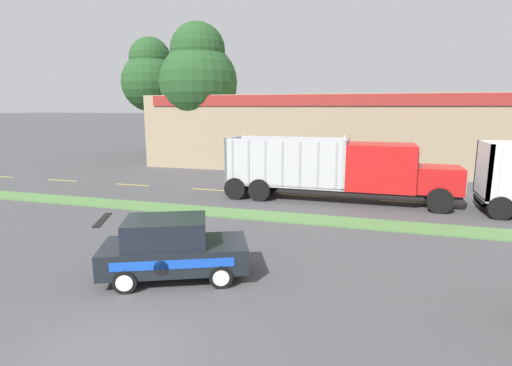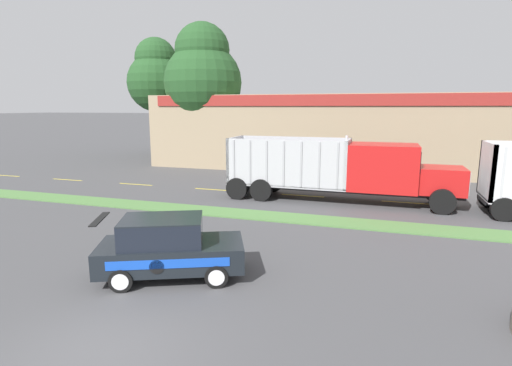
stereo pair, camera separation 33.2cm
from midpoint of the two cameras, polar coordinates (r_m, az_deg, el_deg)
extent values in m
plane|color=#474749|center=(9.20, -20.25, -21.66)|extent=(600.00, 600.00, 0.00)
cube|color=#517F42|center=(18.10, 1.00, -4.64)|extent=(120.00, 1.54, 0.06)
cube|color=yellow|center=(33.75, -31.83, 0.90)|extent=(2.40, 0.14, 0.01)
cube|color=yellow|center=(29.87, -25.07, 0.43)|extent=(2.40, 0.14, 0.01)
cube|color=yellow|center=(26.52, -16.46, -0.18)|extent=(2.40, 0.14, 0.01)
cube|color=yellow|center=(23.93, -5.69, -0.94)|extent=(2.40, 0.14, 0.01)
cube|color=yellow|center=(22.37, 7.11, -1.79)|extent=(2.40, 0.14, 0.01)
cube|color=yellow|center=(22.06, 21.04, -2.62)|extent=(2.40, 0.14, 0.01)
cube|color=silver|center=(21.13, 30.49, 1.61)|extent=(0.16, 2.56, 2.52)
cube|color=#BCBCC1|center=(19.96, 32.24, 0.99)|extent=(0.10, 0.04, 2.40)
cylinder|color=black|center=(20.31, 32.27, -3.20)|extent=(1.04, 0.30, 1.04)
cylinder|color=black|center=(22.70, 30.74, -1.73)|extent=(1.04, 0.30, 1.04)
cube|color=black|center=(21.25, 12.26, -0.79)|extent=(11.70, 1.33, 0.18)
cube|color=red|center=(21.22, 25.29, 0.38)|extent=(2.13, 1.98, 1.26)
cube|color=#B7B7BC|center=(21.40, 28.19, 0.20)|extent=(0.06, 1.69, 1.07)
cube|color=red|center=(20.95, 18.06, 2.18)|extent=(3.28, 2.42, 2.28)
cube|color=black|center=(20.98, 22.66, 3.00)|extent=(0.04, 2.06, 1.03)
cylinder|color=silver|center=(20.14, 13.23, 4.38)|extent=(0.14, 0.14, 1.59)
cube|color=#B7B7BC|center=(21.63, 5.14, 0.02)|extent=(6.29, 2.42, 0.12)
cube|color=#B7B7BC|center=(20.99, 13.38, 2.78)|extent=(0.16, 2.42, 2.41)
cube|color=#B7B7BC|center=(22.30, -2.53, 3.51)|extent=(0.16, 2.42, 2.41)
cube|color=#B7B7BC|center=(20.35, 4.49, 2.79)|extent=(6.29, 0.16, 2.41)
cube|color=#B7B7BC|center=(22.53, 5.82, 3.54)|extent=(6.29, 0.16, 2.41)
cube|color=#A3A3A8|center=(21.03, -2.74, 3.07)|extent=(0.10, 0.04, 2.29)
cube|color=#A3A3A8|center=(20.74, -0.42, 2.97)|extent=(0.10, 0.04, 2.29)
cube|color=#A3A3A8|center=(20.48, 1.98, 2.87)|extent=(0.10, 0.04, 2.29)
cube|color=#A3A3A8|center=(20.25, 4.42, 2.75)|extent=(0.10, 0.04, 2.29)
cube|color=#A3A3A8|center=(20.07, 6.92, 2.63)|extent=(0.10, 0.04, 2.29)
cube|color=#A3A3A8|center=(19.92, 9.46, 2.51)|extent=(0.10, 0.04, 2.29)
cube|color=#A3A3A8|center=(19.81, 12.03, 2.37)|extent=(0.10, 0.04, 2.29)
cylinder|color=black|center=(20.22, 25.52, -2.46)|extent=(1.16, 0.30, 1.16)
cylinder|color=black|center=(22.53, 24.75, -1.13)|extent=(1.16, 0.30, 1.16)
cylinder|color=black|center=(21.26, -2.29, -0.79)|extent=(1.16, 0.30, 1.16)
cylinder|color=black|center=(23.47, -0.30, 0.31)|extent=(1.16, 0.30, 1.16)
cylinder|color=black|center=(20.85, 1.17, -1.02)|extent=(1.16, 0.30, 1.16)
cylinder|color=black|center=(23.09, 2.86, 0.13)|extent=(1.16, 0.30, 1.16)
cube|color=black|center=(11.87, -11.13, -9.96)|extent=(4.45, 3.28, 0.71)
cube|color=black|center=(11.67, -12.46, -6.73)|extent=(2.69, 2.35, 0.69)
cube|color=black|center=(11.56, -12.53, -5.01)|extent=(2.69, 2.35, 0.04)
cube|color=black|center=(11.87, -20.70, -4.84)|extent=(0.76, 1.40, 0.03)
cube|color=blue|center=(11.00, -11.56, -11.28)|extent=(2.98, 1.32, 0.25)
cylinder|color=black|center=(11.06, -13.15, -11.62)|extent=(0.36, 0.17, 0.39)
cylinder|color=black|center=(11.16, -4.82, -13.15)|extent=(0.66, 0.44, 0.64)
cylinder|color=silver|center=(11.06, -4.81, -13.37)|extent=(0.41, 0.19, 0.45)
cylinder|color=black|center=(12.75, -4.99, -10.03)|extent=(0.66, 0.44, 0.64)
cylinder|color=silver|center=(12.84, -5.00, -9.86)|extent=(0.41, 0.19, 0.45)
cylinder|color=black|center=(11.41, -17.94, -13.11)|extent=(0.66, 0.44, 0.64)
cylinder|color=silver|center=(11.31, -18.05, -13.33)|extent=(0.41, 0.19, 0.45)
cylinder|color=black|center=(12.96, -16.38, -10.08)|extent=(0.66, 0.44, 0.64)
cylinder|color=silver|center=(13.06, -16.30, -9.92)|extent=(0.41, 0.19, 0.45)
cube|color=#9E896B|center=(34.78, 18.26, 7.02)|extent=(36.84, 12.00, 5.78)
cube|color=maroon|center=(28.68, 18.58, 11.21)|extent=(35.00, 0.10, 0.80)
cylinder|color=#473828|center=(34.19, -7.11, 6.83)|extent=(0.49, 0.49, 5.08)
sphere|color=#234C23|center=(34.17, -7.29, 14.03)|extent=(6.38, 6.38, 6.38)
sphere|color=#234C23|center=(34.41, -7.39, 18.28)|extent=(4.46, 4.46, 4.46)
cylinder|color=#473828|center=(42.23, -13.50, 7.75)|extent=(0.44, 0.44, 5.67)
sphere|color=#234C23|center=(42.25, -13.77, 13.76)|extent=(5.80, 5.80, 5.80)
sphere|color=#234C23|center=(42.45, -13.92, 16.88)|extent=(4.06, 4.06, 4.06)
camera|label=1|loc=(0.17, -89.43, 0.11)|focal=28.00mm
camera|label=2|loc=(0.17, 90.57, -0.11)|focal=28.00mm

